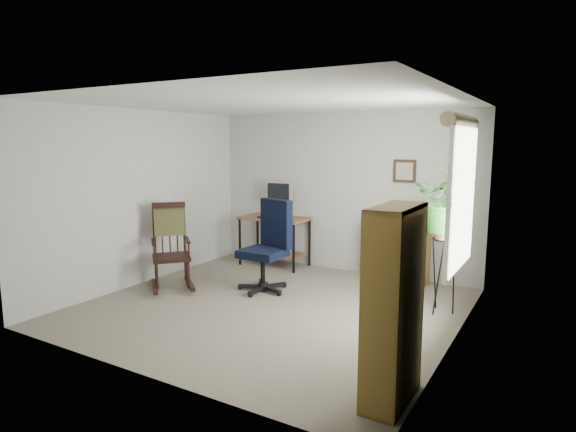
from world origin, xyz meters
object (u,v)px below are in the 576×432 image
Objects in this scene: low_bookshelf at (398,251)px; tall_bookshelf at (393,306)px; office_chair at (263,246)px; desk at (275,241)px; rocking_chair at (171,246)px.

low_bookshelf is 0.59× the size of tall_bookshelf.
tall_bookshelf is at bearing -73.23° from low_bookshelf.
low_bookshelf is at bearing 59.10° from office_chair.
desk is at bearing 134.12° from tall_bookshelf.
office_chair is 0.82× the size of tall_bookshelf.
rocking_chair is at bearing -107.59° from desk.
low_bookshelf is 3.30m from tall_bookshelf.
tall_bookshelf is (3.48, -1.29, 0.17)m from rocking_chair.
office_chair is 1.95m from low_bookshelf.
desk is 1.83m from rocking_chair.
tall_bookshelf reaches higher than desk.
office_chair is 1.40× the size of low_bookshelf.
office_chair is 2.96m from tall_bookshelf.
desk is at bearing 25.04° from rocking_chair.
office_chair reaches higher than low_bookshelf.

